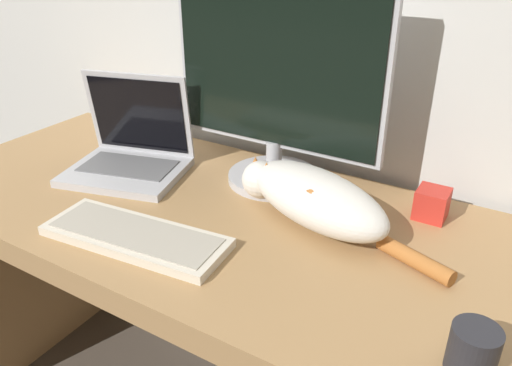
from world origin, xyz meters
The scene contains 7 objects.
desk centered at (0.00, 0.33, 0.62)m, with size 1.62×0.66×0.77m.
monitor centered at (0.02, 0.54, 1.03)m, with size 0.54×0.23×0.51m.
laptop centered at (-0.34, 0.39, 0.82)m, with size 0.34×0.30×0.25m.
external_keyboard centered at (-0.09, 0.14, 0.78)m, with size 0.41×0.18×0.02m.
cat centered at (0.19, 0.41, 0.83)m, with size 0.52×0.28×0.12m.
coffee_mug centered at (0.57, 0.14, 0.81)m, with size 0.07×0.07×0.08m.
small_toy centered at (0.41, 0.55, 0.81)m, with size 0.07×0.07×0.07m.
Camera 1 is at (0.57, -0.47, 1.35)m, focal length 35.00 mm.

